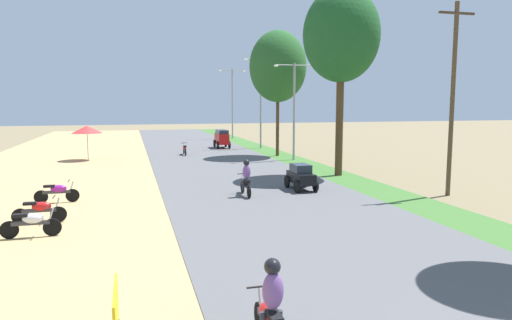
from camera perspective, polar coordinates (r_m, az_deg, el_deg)
parked_motorbike_nearest at (r=16.31m, az=-25.69°, el=-6.82°), size 1.80×0.54×0.94m
parked_motorbike_second at (r=18.04m, az=-24.84°, el=-5.49°), size 1.80×0.54×0.94m
parked_motorbike_third at (r=21.38m, az=-23.06°, el=-3.52°), size 1.80×0.54×0.94m
street_signboard at (r=7.54m, az=-16.71°, el=-18.02°), size 0.06×1.30×1.50m
vendor_umbrella at (r=36.21m, az=-19.92°, el=3.53°), size 2.20×2.20×2.52m
median_tree_second at (r=27.48m, az=10.37°, el=14.68°), size 4.31×4.31×10.60m
median_tree_third at (r=36.91m, az=2.69°, el=11.32°), size 4.43×4.43×9.73m
streetlamp_near at (r=34.32m, az=4.67°, el=6.83°), size 3.16×0.20×7.01m
streetlamp_mid at (r=42.92m, az=0.58°, el=7.73°), size 3.16×0.20×8.23m
streetlamp_far at (r=54.83m, az=-2.91°, el=7.46°), size 3.16×0.20×8.03m
utility_pole_near at (r=22.95m, az=22.85°, el=7.15°), size 1.80×0.20×8.67m
car_hatchback_black at (r=22.60m, az=5.49°, el=-1.94°), size 1.04×2.00×1.23m
car_van_red at (r=43.23m, az=-4.19°, el=2.73°), size 1.19×2.41×1.67m
motorbike_ahead_second at (r=8.20m, az=1.78°, el=-17.54°), size 0.54×1.80×1.66m
motorbike_ahead_third at (r=21.01m, az=-1.24°, el=-2.30°), size 0.54×1.80×1.66m
motorbike_ahead_fourth at (r=37.90m, az=-8.70°, el=1.38°), size 0.54×1.80×0.94m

